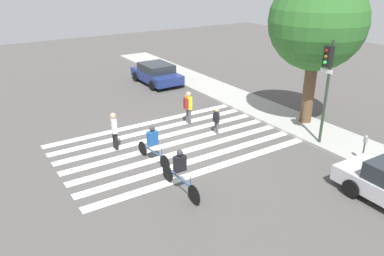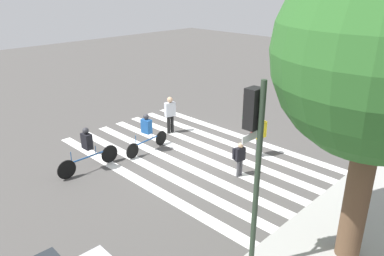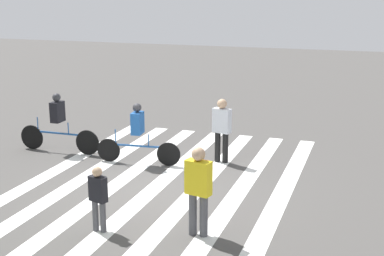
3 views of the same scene
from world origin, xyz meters
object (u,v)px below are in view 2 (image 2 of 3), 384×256
object	(u,v)px
pedestrian_adult_yellow_jacket	(239,157)
pedestrian_child_with_backpack	(259,133)
cyclist_far_lane	(147,131)
traffic_light	(254,145)
street_tree	(383,56)
cyclist_near_curb	(88,148)
car_parked_far_curb	(384,108)
pedestrian_adult_tall_backpack	(170,113)

from	to	relation	value
pedestrian_adult_yellow_jacket	pedestrian_child_with_backpack	distance (m)	1.83
cyclist_far_lane	traffic_light	bearing A→B (deg)	63.22
pedestrian_adult_yellow_jacket	pedestrian_child_with_backpack	bearing A→B (deg)	-149.20
pedestrian_child_with_backpack	cyclist_far_lane	size ratio (longest dim) A/B	0.76
street_tree	cyclist_near_curb	size ratio (longest dim) A/B	2.99
pedestrian_adult_yellow_jacket	cyclist_far_lane	xyz separation A→B (m)	(0.96, -3.79, 0.13)
cyclist_far_lane	car_parked_far_curb	distance (m)	11.28
cyclist_far_lane	car_parked_far_curb	bearing A→B (deg)	145.22
street_tree	pedestrian_adult_tall_backpack	xyz separation A→B (m)	(-2.44, -9.04, -4.00)
traffic_light	pedestrian_child_with_backpack	size ratio (longest dim) A/B	2.76
cyclist_far_lane	cyclist_near_curb	size ratio (longest dim) A/B	0.91
pedestrian_adult_yellow_jacket	traffic_light	bearing A→B (deg)	57.05
car_parked_far_curb	pedestrian_adult_tall_backpack	bearing A→B (deg)	-37.65
cyclist_far_lane	pedestrian_child_with_backpack	bearing A→B (deg)	122.69
street_tree	pedestrian_adult_tall_backpack	bearing A→B (deg)	-105.08
cyclist_near_curb	pedestrian_adult_tall_backpack	bearing A→B (deg)	-173.20
pedestrian_adult_yellow_jacket	pedestrian_adult_tall_backpack	bearing A→B (deg)	-85.62
traffic_light	pedestrian_adult_yellow_jacket	xyz separation A→B (m)	(-3.47, -2.95, -2.47)
street_tree	pedestrian_adult_yellow_jacket	xyz separation A→B (m)	(-1.44, -4.44, -4.20)
pedestrian_adult_tall_backpack	pedestrian_adult_yellow_jacket	bearing A→B (deg)	-87.98
pedestrian_child_with_backpack	cyclist_near_curb	xyz separation A→B (m)	(5.17, -3.57, -0.10)
pedestrian_child_with_backpack	traffic_light	bearing A→B (deg)	45.60
pedestrian_adult_tall_backpack	pedestrian_adult_yellow_jacket	world-z (taller)	pedestrian_adult_tall_backpack
cyclist_far_lane	cyclist_near_curb	world-z (taller)	cyclist_near_curb
pedestrian_adult_tall_backpack	cyclist_near_curb	bearing A→B (deg)	-158.20
pedestrian_adult_yellow_jacket	car_parked_far_curb	xyz separation A→B (m)	(-8.96, 1.57, -0.03)
street_tree	cyclist_near_curb	bearing A→B (deg)	-76.86
pedestrian_adult_tall_backpack	cyclist_far_lane	distance (m)	2.12
cyclist_near_curb	car_parked_far_curb	xyz separation A→B (m)	(-12.37, 5.59, -0.17)
cyclist_near_curb	pedestrian_adult_yellow_jacket	bearing A→B (deg)	129.61
car_parked_far_curb	pedestrian_child_with_backpack	bearing A→B (deg)	-15.52
street_tree	cyclist_far_lane	world-z (taller)	street_tree
cyclist_far_lane	car_parked_far_curb	size ratio (longest dim) A/B	0.54
cyclist_near_curb	pedestrian_child_with_backpack	bearing A→B (deg)	144.61
street_tree	cyclist_near_curb	xyz separation A→B (m)	(1.97, -8.45, -4.06)
pedestrian_adult_tall_backpack	pedestrian_child_with_backpack	xyz separation A→B (m)	(-0.76, 4.15, 0.04)
traffic_light	cyclist_far_lane	bearing A→B (deg)	-110.38
traffic_light	car_parked_far_curb	bearing A→B (deg)	-173.66
pedestrian_adult_tall_backpack	pedestrian_child_with_backpack	bearing A→B (deg)	-65.39
cyclist_far_lane	cyclist_near_curb	bearing A→B (deg)	-11.67
traffic_light	pedestrian_adult_tall_backpack	distance (m)	9.06
cyclist_near_curb	car_parked_far_curb	bearing A→B (deg)	154.96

